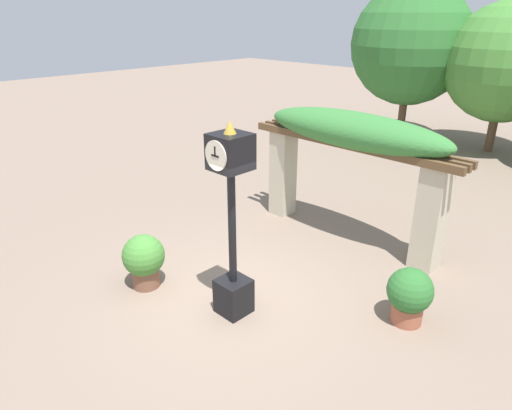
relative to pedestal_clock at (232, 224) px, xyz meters
The scene contains 5 objects.
ground_plane 1.58m from the pedestal_clock, 139.17° to the left, with size 60.00×60.00×0.00m, color #7F6B5B.
pedestal_clock is the anchor object (origin of this frame).
pergola 3.49m from the pedestal_clock, 94.49° to the left, with size 4.59×1.05×2.64m.
potted_plant_near_left 2.00m from the pedestal_clock, 160.76° to the right, with size 0.72×0.72×0.96m.
potted_plant_near_right 2.87m from the pedestal_clock, 39.08° to the left, with size 0.69×0.69×0.91m.
Camera 1 is at (4.76, -4.28, 4.41)m, focal length 32.00 mm.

